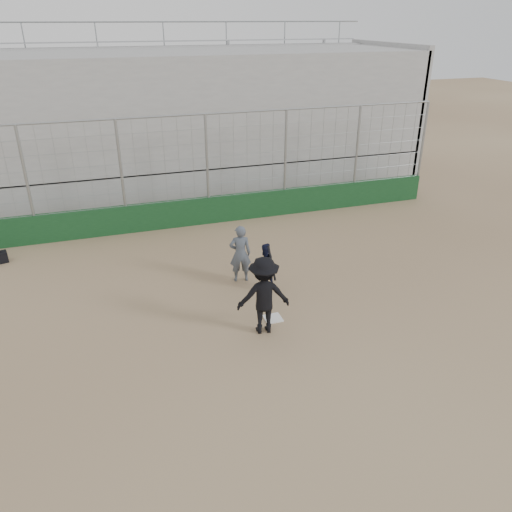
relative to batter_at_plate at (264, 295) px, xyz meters
name	(u,v)px	position (x,y,z in m)	size (l,w,h in m)	color
ground	(273,319)	(0.40, 0.41, -0.99)	(90.00, 90.00, 0.00)	brown
home_plate	(273,318)	(0.40, 0.41, -0.98)	(0.44, 0.44, 0.02)	white
backstop	(209,198)	(0.40, 7.41, -0.03)	(18.10, 0.25, 4.04)	#113719
bleachers	(181,120)	(0.40, 12.36, 1.93)	(20.25, 6.70, 6.98)	gray
batter_at_plate	(264,295)	(0.00, 0.00, 0.00)	(1.37, 0.91, 2.10)	black
catcher_crouched	(265,274)	(0.70, 1.95, -0.51)	(0.84, 0.77, 0.98)	black
umpire	(240,256)	(0.21, 2.67, -0.21)	(0.63, 0.41, 1.55)	#47505B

